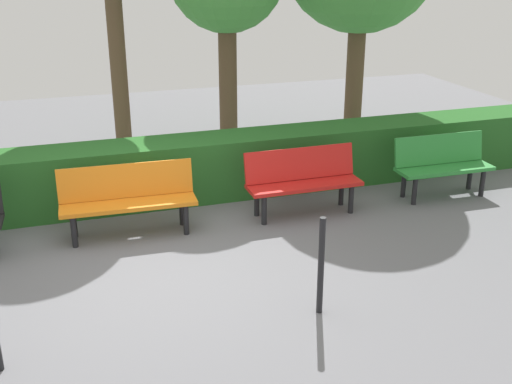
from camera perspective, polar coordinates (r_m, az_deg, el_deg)
name	(u,v)px	position (r m, az deg, el deg)	size (l,w,h in m)	color
ground_plane	(154,264)	(7.20, -9.20, -6.48)	(18.32, 18.32, 0.00)	slate
bench_green	(442,163)	(9.28, 16.49, 2.53)	(1.39, 0.48, 0.86)	#2D8C38
bench_red	(303,178)	(8.31, 4.24, 1.24)	(1.52, 0.47, 0.86)	red
bench_orange	(128,197)	(7.83, -11.52, -0.42)	(1.65, 0.52, 0.86)	orange
hedge_row	(202,168)	(8.89, -4.94, 2.20)	(14.32, 0.74, 0.85)	#266023
railing_post_mid	(321,266)	(6.03, 5.90, -6.68)	(0.06, 0.06, 1.00)	black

